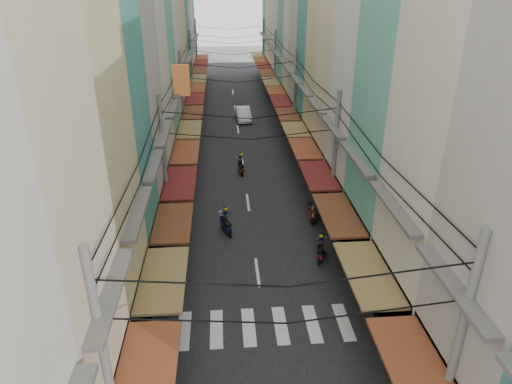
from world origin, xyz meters
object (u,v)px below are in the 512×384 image
bicycle (400,278)px  market_umbrella (389,219)px  white_car (243,120)px  traffic_sign (365,247)px

bicycle → market_umbrella: bearing=3.7°
white_car → market_umbrella: 27.13m
white_car → market_umbrella: market_umbrella is taller
white_car → bicycle: bearing=-79.7°
bicycle → traffic_sign: bearing=92.3°
market_umbrella → traffic_sign: (-1.85, -2.12, -0.31)m
white_car → market_umbrella: bearing=-79.3°
bicycle → market_umbrella: market_umbrella is taller
white_car → traffic_sign: size_ratio=1.65×
market_umbrella → traffic_sign: size_ratio=0.95×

